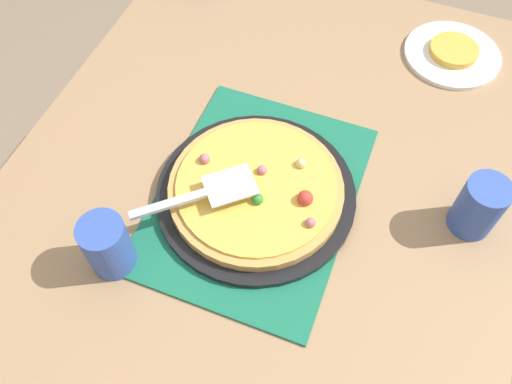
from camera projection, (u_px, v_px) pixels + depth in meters
ground_plane at (256, 325)px, 1.66m from camera, size 8.00×8.00×0.00m
dining_table at (256, 225)px, 1.12m from camera, size 1.40×1.00×0.75m
placemat at (256, 197)px, 1.02m from camera, size 0.48×0.36×0.01m
pizza_pan at (256, 194)px, 1.01m from camera, size 0.38×0.38×0.01m
pizza at (257, 188)px, 1.00m from camera, size 0.33×0.33×0.05m
plate_near_left at (452, 54)px, 1.23m from camera, size 0.22×0.22×0.01m
served_slice_left at (454, 50)px, 1.22m from camera, size 0.11×0.11×0.02m
cup_near at (479, 206)px, 0.94m from camera, size 0.08×0.08×0.12m
cup_far at (108, 246)px, 0.90m from camera, size 0.08×0.08×0.12m
pizza_server at (205, 193)px, 0.95m from camera, size 0.18×0.20×0.01m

